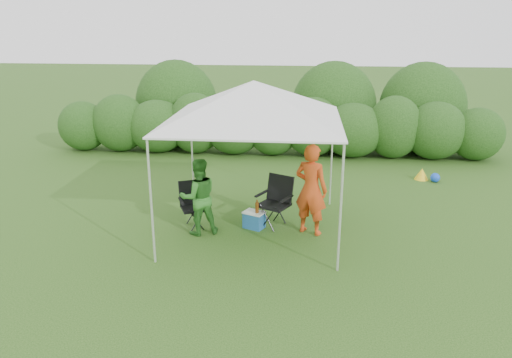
# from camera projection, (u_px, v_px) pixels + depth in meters

# --- Properties ---
(ground) EXTENTS (70.00, 70.00, 0.00)m
(ground) POSITION_uv_depth(u_px,v_px,m) (251.00, 240.00, 9.10)
(ground) COLOR #355D1D
(hedge) EXTENTS (13.02, 1.53, 1.80)m
(hedge) POSITION_uv_depth(u_px,v_px,m) (273.00, 128.00, 14.53)
(hedge) COLOR #275219
(hedge) RESTS_ON ground
(canopy) EXTENTS (3.10, 3.10, 2.83)m
(canopy) POSITION_uv_depth(u_px,v_px,m) (254.00, 101.00, 8.82)
(canopy) COLOR silver
(canopy) RESTS_ON ground
(chair_right) EXTENTS (0.75, 0.73, 0.97)m
(chair_right) POSITION_uv_depth(u_px,v_px,m) (276.00, 198.00, 9.64)
(chair_right) COLOR black
(chair_right) RESTS_ON ground
(chair_left) EXTENTS (0.67, 0.65, 0.88)m
(chair_left) POSITION_uv_depth(u_px,v_px,m) (193.00, 201.00, 9.62)
(chair_left) COLOR black
(chair_left) RESTS_ON ground
(man) EXTENTS (0.75, 0.64, 1.73)m
(man) POSITION_uv_depth(u_px,v_px,m) (311.00, 189.00, 9.17)
(man) COLOR #D54418
(man) RESTS_ON ground
(woman) EXTENTS (0.87, 0.79, 1.45)m
(woman) POSITION_uv_depth(u_px,v_px,m) (199.00, 197.00, 9.19)
(woman) COLOR #317727
(woman) RESTS_ON ground
(cooler) EXTENTS (0.47, 0.42, 0.33)m
(cooler) POSITION_uv_depth(u_px,v_px,m) (254.00, 220.00, 9.60)
(cooler) COLOR #225C9D
(cooler) RESTS_ON ground
(bottle) EXTENTS (0.07, 0.07, 0.26)m
(bottle) POSITION_uv_depth(u_px,v_px,m) (257.00, 206.00, 9.47)
(bottle) COLOR #592D0C
(bottle) RESTS_ON cooler
(lawn_toy) EXTENTS (0.57, 0.48, 0.29)m
(lawn_toy) POSITION_uv_depth(u_px,v_px,m) (425.00, 175.00, 12.44)
(lawn_toy) COLOR yellow
(lawn_toy) RESTS_ON ground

